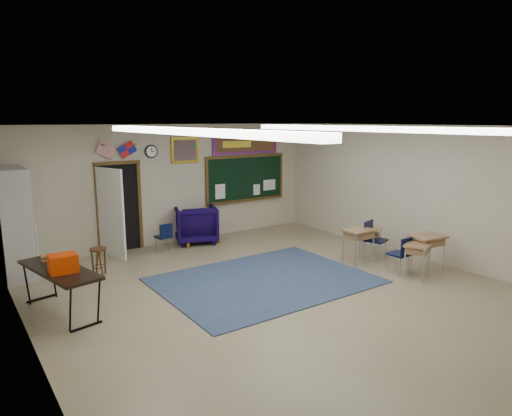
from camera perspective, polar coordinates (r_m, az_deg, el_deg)
floor at (r=8.35m, az=3.24°, el=-10.87°), size 9.00×9.00×0.00m
back_wall at (r=11.74m, az=-10.36°, el=2.93°), size 8.00×0.04×3.00m
left_wall at (r=6.35m, az=-26.46°, el=-4.88°), size 0.04×9.00×3.00m
right_wall at (r=10.82m, az=20.26°, el=1.76°), size 0.04×9.00×3.00m
ceiling at (r=7.76m, az=3.49°, el=10.17°), size 8.00×9.00×0.04m
area_rug at (r=9.06m, az=1.09°, el=-9.01°), size 4.00×3.00×0.02m
fluorescent_strips at (r=7.76m, az=3.48°, el=9.72°), size 3.86×6.00×0.10m
doorway at (r=11.14m, az=-16.99°, el=-0.11°), size 1.10×0.89×2.16m
chalkboard at (r=12.77m, az=-1.26°, el=3.59°), size 2.55×0.14×1.30m
bulletin_board at (r=12.68m, az=-1.29°, el=8.01°), size 2.10×0.05×0.55m
framed_art_print at (r=11.77m, az=-8.88°, el=7.16°), size 0.75×0.05×0.65m
wall_clock at (r=11.40m, az=-12.97°, el=6.90°), size 0.32×0.05×0.32m
wall_flags at (r=11.08m, az=-17.05°, el=7.26°), size 1.16×0.06×0.70m
storage_cabinet at (r=10.20m, az=-27.99°, el=-1.69°), size 0.59×1.25×2.20m
wingback_armchair at (r=11.80m, az=-7.54°, el=-1.99°), size 1.31×1.33×0.95m
student_chair_reading at (r=11.07m, az=-11.51°, el=-3.63°), size 0.39×0.39×0.71m
student_chair_desk_a at (r=9.78m, az=17.44°, el=-5.63°), size 0.41×0.41×0.79m
student_chair_desk_b at (r=10.55m, az=14.75°, el=-4.02°), size 0.55×0.55×0.89m
student_desk_front_left at (r=10.25m, az=12.67°, el=-4.45°), size 0.64×0.48×0.76m
student_desk_front_right at (r=10.86m, az=14.27°, el=-4.00°), size 0.68×0.64×0.65m
student_desk_back_left at (r=9.62m, az=19.53°, el=-6.03°), size 0.71×0.63×0.71m
student_desk_back_right at (r=9.98m, az=20.55°, el=-5.19°), size 0.73×0.59×0.80m
folding_table at (r=8.15m, az=-23.22°, el=-9.24°), size 0.98×1.93×1.05m
wooden_stool at (r=9.80m, az=-19.05°, el=-6.33°), size 0.32×0.32×0.57m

